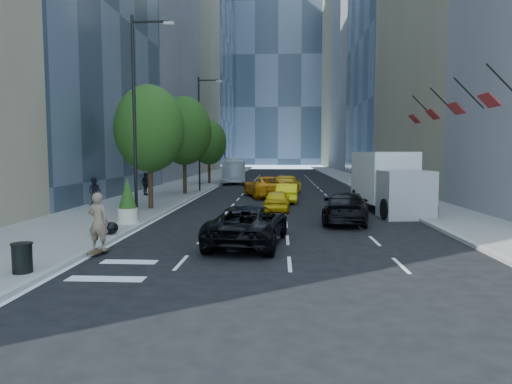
# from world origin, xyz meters

# --- Properties ---
(ground) EXTENTS (160.00, 160.00, 0.00)m
(ground) POSITION_xyz_m (0.00, 0.00, 0.00)
(ground) COLOR black
(ground) RESTS_ON ground
(sidewalk_left) EXTENTS (6.00, 120.00, 0.15)m
(sidewalk_left) POSITION_xyz_m (-9.00, 30.00, 0.07)
(sidewalk_left) COLOR slate
(sidewalk_left) RESTS_ON ground
(sidewalk_right) EXTENTS (4.00, 120.00, 0.15)m
(sidewalk_right) POSITION_xyz_m (10.00, 30.00, 0.07)
(sidewalk_right) COLOR slate
(sidewalk_right) RESTS_ON ground
(tower_left_mid) EXTENTS (20.00, 24.00, 45.00)m
(tower_left_mid) POSITION_xyz_m (-22.00, 42.00, 22.50)
(tower_left_mid) COLOR slate
(tower_left_mid) RESTS_ON ground
(tower_left_end) EXTENTS (20.00, 28.00, 60.00)m
(tower_left_end) POSITION_xyz_m (-22.00, 92.00, 30.00)
(tower_left_end) COLOR #2E3B48
(tower_left_end) RESTS_ON ground
(tower_right_mid) EXTENTS (20.00, 24.00, 65.00)m
(tower_right_mid) POSITION_xyz_m (22.00, 74.00, 32.50)
(tower_right_mid) COLOR slate
(tower_right_mid) RESTS_ON ground
(tower_right_far) EXTENTS (20.00, 24.00, 50.00)m
(tower_right_far) POSITION_xyz_m (22.00, 98.00, 25.00)
(tower_right_far) COLOR #817659
(tower_right_far) RESTS_ON ground
(tower_distant) EXTENTS (40.00, 20.00, 90.00)m
(tower_distant) POSITION_xyz_m (0.00, 120.00, 45.00)
(tower_distant) COLOR #2E3B48
(tower_distant) RESTS_ON ground
(lamp_near) EXTENTS (2.13, 0.22, 10.00)m
(lamp_near) POSITION_xyz_m (-6.32, 4.00, 5.81)
(lamp_near) COLOR black
(lamp_near) RESTS_ON sidewalk_left
(lamp_far) EXTENTS (2.13, 0.22, 10.00)m
(lamp_far) POSITION_xyz_m (-6.32, 22.00, 5.81)
(lamp_far) COLOR black
(lamp_far) RESTS_ON sidewalk_left
(tree_near) EXTENTS (4.20, 4.20, 7.46)m
(tree_near) POSITION_xyz_m (-7.20, 9.00, 4.97)
(tree_near) COLOR black
(tree_near) RESTS_ON sidewalk_left
(tree_mid) EXTENTS (4.50, 4.50, 7.99)m
(tree_mid) POSITION_xyz_m (-7.20, 19.00, 5.32)
(tree_mid) COLOR black
(tree_mid) RESTS_ON sidewalk_left
(tree_far) EXTENTS (3.90, 3.90, 6.92)m
(tree_far) POSITION_xyz_m (-7.20, 32.00, 4.62)
(tree_far) COLOR black
(tree_far) RESTS_ON sidewalk_left
(traffic_signal) EXTENTS (2.48, 0.53, 5.20)m
(traffic_signal) POSITION_xyz_m (-6.40, 40.00, 4.23)
(traffic_signal) COLOR black
(traffic_signal) RESTS_ON sidewalk_left
(facade_flags) EXTENTS (1.85, 13.30, 2.05)m
(facade_flags) POSITION_xyz_m (10.64, 10.00, 6.18)
(facade_flags) COLOR black
(facade_flags) RESTS_ON ground
(skateboarder) EXTENTS (0.81, 0.59, 2.03)m
(skateboarder) POSITION_xyz_m (-5.60, -3.00, 1.02)
(skateboarder) COLOR #78634B
(skateboarder) RESTS_ON ground
(black_sedan_lincoln) EXTENTS (3.20, 5.83, 1.55)m
(black_sedan_lincoln) POSITION_xyz_m (-0.52, -1.00, 0.77)
(black_sedan_lincoln) COLOR black
(black_sedan_lincoln) RESTS_ON ground
(black_sedan_mercedes) EXTENTS (3.05, 5.70, 1.57)m
(black_sedan_mercedes) POSITION_xyz_m (4.02, 4.78, 0.79)
(black_sedan_mercedes) COLOR black
(black_sedan_mercedes) RESTS_ON ground
(taxi_a) EXTENTS (1.69, 3.90, 1.31)m
(taxi_a) POSITION_xyz_m (0.50, 9.11, 0.66)
(taxi_a) COLOR gold
(taxi_a) RESTS_ON ground
(taxi_b) EXTENTS (1.67, 4.18, 1.35)m
(taxi_b) POSITION_xyz_m (1.20, 14.00, 0.68)
(taxi_b) COLOR yellow
(taxi_b) RESTS_ON ground
(taxi_c) EXTENTS (4.25, 6.47, 1.65)m
(taxi_c) POSITION_xyz_m (-0.47, 18.00, 0.83)
(taxi_c) COLOR orange
(taxi_c) RESTS_ON ground
(taxi_d) EXTENTS (2.89, 5.80, 1.62)m
(taxi_d) POSITION_xyz_m (1.20, 20.50, 0.81)
(taxi_d) COLOR #E7AE0C
(taxi_d) RESTS_ON ground
(city_bus) EXTENTS (3.50, 10.70, 2.93)m
(city_bus) POSITION_xyz_m (-4.80, 35.16, 1.46)
(city_bus) COLOR white
(city_bus) RESTS_ON ground
(box_truck) EXTENTS (3.42, 7.72, 3.58)m
(box_truck) POSITION_xyz_m (7.17, 9.25, 1.82)
(box_truck) COLOR silver
(box_truck) RESTS_ON ground
(pedestrian_a) EXTENTS (0.89, 0.70, 1.78)m
(pedestrian_a) POSITION_xyz_m (-11.20, 10.26, 1.04)
(pedestrian_a) COLOR black
(pedestrian_a) RESTS_ON sidewalk_left
(pedestrian_b) EXTENTS (1.10, 1.05, 1.83)m
(pedestrian_b) POSITION_xyz_m (-9.97, 17.25, 1.07)
(pedestrian_b) COLOR black
(pedestrian_b) RESTS_ON sidewalk_left
(trash_can) EXTENTS (0.54, 0.54, 0.82)m
(trash_can) POSITION_xyz_m (-6.60, -6.00, 0.56)
(trash_can) COLOR black
(trash_can) RESTS_ON sidewalk_left
(planter_shrub) EXTENTS (0.93, 0.93, 2.22)m
(planter_shrub) POSITION_xyz_m (-6.60, 3.00, 1.21)
(planter_shrub) COLOR beige
(planter_shrub) RESTS_ON sidewalk_left
(garbage_bags) EXTENTS (1.02, 0.98, 0.50)m
(garbage_bags) POSITION_xyz_m (-6.55, 0.04, 0.39)
(garbage_bags) COLOR black
(garbage_bags) RESTS_ON sidewalk_left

